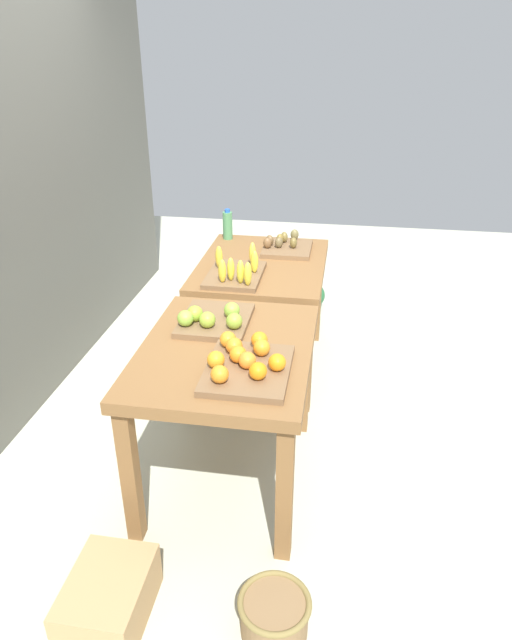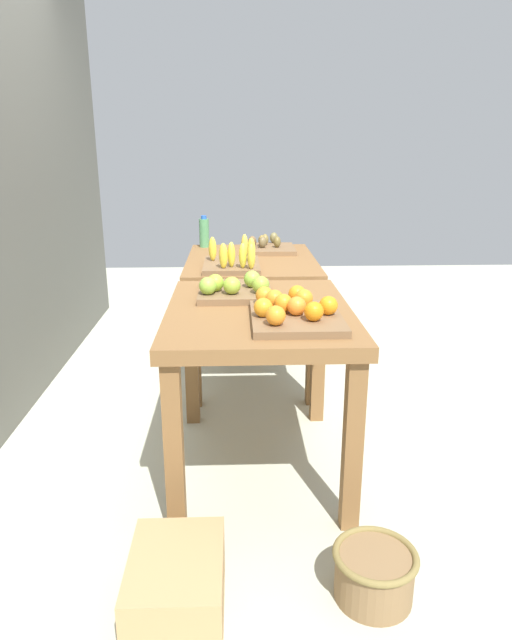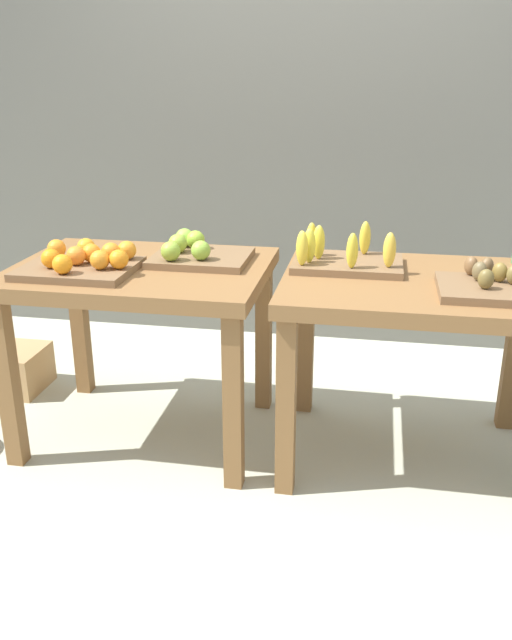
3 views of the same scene
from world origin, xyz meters
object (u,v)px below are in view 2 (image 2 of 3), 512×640
(display_table_right, at_px, (251,276))
(wicker_basket, at_px, (374,573))
(display_table_left, at_px, (259,333))
(cardboard_produce_box, at_px, (177,585))
(orange_bin, at_px, (293,311))
(kiwi_bin, at_px, (268,247))
(water_bottle, at_px, (204,232))
(watermelon_pile, at_px, (277,318))
(banana_crate, at_px, (233,261))
(apple_bin, at_px, (235,288))

(display_table_right, relative_size, wicker_basket, 3.66)
(display_table_left, height_order, cardboard_produce_box, display_table_left)
(orange_bin, xyz_separation_m, kiwi_bin, (1.56, 0.01, -0.01))
(water_bottle, bearing_deg, wicker_basket, -164.41)
(orange_bin, height_order, watermelon_pile, orange_bin)
(orange_bin, xyz_separation_m, banana_crate, (1.02, 0.24, 0.00))
(apple_bin, height_order, banana_crate, banana_crate)
(watermelon_pile, bearing_deg, apple_bin, 169.15)
(banana_crate, xyz_separation_m, wicker_basket, (-1.66, -0.46, -0.73))
(display_table_left, xyz_separation_m, kiwi_bin, (1.37, -0.12, 0.15))
(kiwi_bin, xyz_separation_m, cardboard_produce_box, (-2.24, 0.42, -0.70))
(display_table_left, relative_size, apple_bin, 2.60)
(kiwi_bin, bearing_deg, display_table_right, 153.76)
(orange_bin, bearing_deg, display_table_right, 5.69)
(orange_bin, xyz_separation_m, apple_bin, (0.40, 0.24, -0.00))
(banana_crate, bearing_deg, display_table_left, -172.28)
(display_table_right, xyz_separation_m, orange_bin, (-1.31, -0.13, 0.16))
(banana_crate, relative_size, water_bottle, 2.03)
(banana_crate, bearing_deg, kiwi_bin, -23.37)
(display_table_right, relative_size, cardboard_produce_box, 2.60)
(display_table_left, bearing_deg, watermelon_pile, -6.75)
(wicker_basket, xyz_separation_m, cardboard_produce_box, (-0.04, 0.65, 0.01))
(display_table_right, height_order, banana_crate, banana_crate)
(watermelon_pile, relative_size, wicker_basket, 2.29)
(wicker_basket, bearing_deg, water_bottle, 15.59)
(display_table_left, bearing_deg, orange_bin, -145.51)
(kiwi_bin, bearing_deg, wicker_basket, -174.09)
(apple_bin, height_order, cardboard_produce_box, apple_bin)
(display_table_left, height_order, wicker_basket, display_table_left)
(display_table_left, relative_size, display_table_right, 1.00)
(watermelon_pile, height_order, cardboard_produce_box, watermelon_pile)
(display_table_right, height_order, cardboard_produce_box, display_table_right)
(display_table_right, bearing_deg, display_table_left, 180.00)
(water_bottle, height_order, watermelon_pile, water_bottle)
(apple_bin, xyz_separation_m, kiwi_bin, (1.16, -0.23, -0.01))
(apple_bin, distance_m, cardboard_produce_box, 1.31)
(water_bottle, bearing_deg, apple_bin, -171.17)
(orange_bin, height_order, wicker_basket, orange_bin)
(display_table_right, height_order, orange_bin, orange_bin)
(orange_bin, relative_size, banana_crate, 1.03)
(kiwi_bin, distance_m, water_bottle, 0.48)
(water_bottle, bearing_deg, banana_crate, -164.38)
(wicker_basket, relative_size, cardboard_produce_box, 0.71)
(cardboard_produce_box, bearing_deg, water_bottle, 0.32)
(apple_bin, bearing_deg, wicker_basket, -156.33)
(water_bottle, xyz_separation_m, watermelon_pile, (0.43, -0.55, -0.76))
(banana_crate, distance_m, kiwi_bin, 0.59)
(kiwi_bin, bearing_deg, water_bottle, 67.77)
(kiwi_bin, bearing_deg, apple_bin, 168.92)
(display_table_left, relative_size, watermelon_pile, 1.60)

